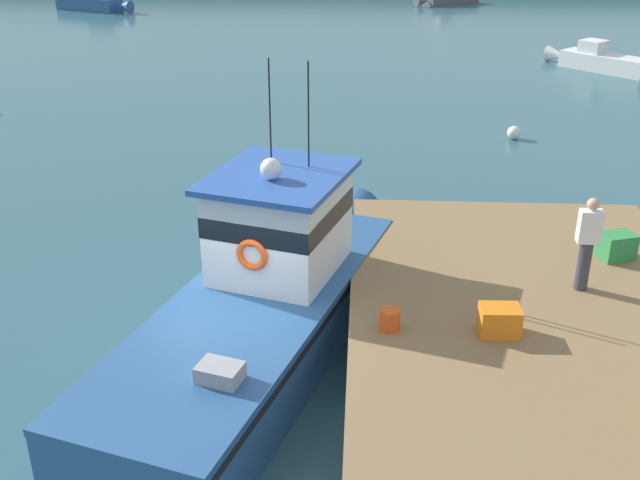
% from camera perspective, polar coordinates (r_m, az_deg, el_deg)
% --- Properties ---
extents(ground_plane, '(200.00, 200.00, 0.00)m').
position_cam_1_polar(ground_plane, '(13.33, -5.69, -8.79)').
color(ground_plane, '#2D5660').
extents(dock, '(6.00, 9.00, 1.20)m').
position_cam_1_polar(dock, '(12.95, 15.69, -5.22)').
color(dock, '#4C3D2D').
rests_on(dock, ground).
extents(main_fishing_boat, '(4.78, 9.90, 4.80)m').
position_cam_1_polar(main_fishing_boat, '(13.14, -4.00, -4.13)').
color(main_fishing_boat, '#285184').
rests_on(main_fishing_boat, ground).
extents(crate_stack_mid_dock, '(0.61, 0.46, 0.44)m').
position_cam_1_polar(crate_stack_mid_dock, '(11.88, 13.22, -5.85)').
color(crate_stack_mid_dock, orange).
rests_on(crate_stack_mid_dock, dock).
extents(crate_single_far, '(0.71, 0.61, 0.48)m').
position_cam_1_polar(crate_single_far, '(14.87, 21.22, -0.41)').
color(crate_single_far, '#2D8442').
rests_on(crate_single_far, dock).
extents(bait_bucket, '(0.32, 0.32, 0.34)m').
position_cam_1_polar(bait_bucket, '(11.74, 5.21, -5.91)').
color(bait_bucket, '#E04C19').
rests_on(bait_bucket, dock).
extents(deckhand_by_the_boat, '(0.36, 0.22, 1.63)m').
position_cam_1_polar(deckhand_by_the_boat, '(13.28, 19.28, -0.15)').
color(deckhand_by_the_boat, '#383842').
rests_on(deckhand_by_the_boat, dock).
extents(moored_boat_far_right, '(4.17, 4.18, 1.25)m').
position_cam_1_polar(moored_boat_far_right, '(36.92, 20.02, 12.48)').
color(moored_boat_far_right, silver).
rests_on(moored_boat_far_right, ground).
extents(moored_boat_off_the_point, '(5.63, 3.19, 1.43)m').
position_cam_1_polar(moored_boat_off_the_point, '(54.74, -16.47, 16.56)').
color(moored_boat_off_the_point, '#285184').
rests_on(moored_boat_off_the_point, ground).
extents(mooring_buoy_channel_marker, '(0.43, 0.43, 0.43)m').
position_cam_1_polar(mooring_buoy_channel_marker, '(25.55, 14.24, 7.76)').
color(mooring_buoy_channel_marker, silver).
rests_on(mooring_buoy_channel_marker, ground).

